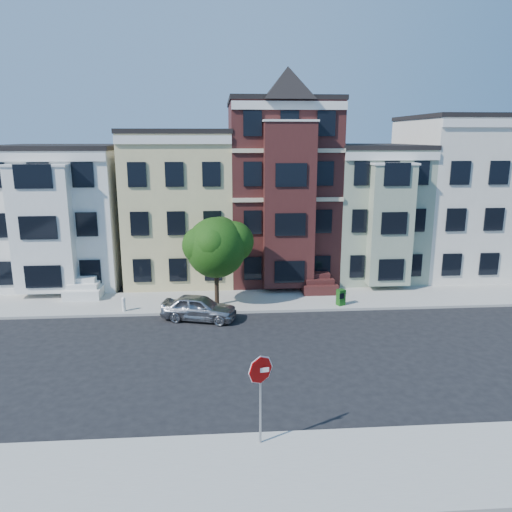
{
  "coord_description": "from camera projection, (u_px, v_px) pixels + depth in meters",
  "views": [
    {
      "loc": [
        -4.33,
        -20.87,
        9.84
      ],
      "look_at": [
        -2.58,
        2.54,
        4.2
      ],
      "focal_mm": 35.0,
      "sensor_mm": 36.0,
      "label": 1
    }
  ],
  "objects": [
    {
      "name": "ground",
      "position": [
        316.0,
        357.0,
        22.85
      ],
      "size": [
        120.0,
        120.0,
        0.0
      ],
      "primitive_type": "plane",
      "color": "black"
    },
    {
      "name": "far_sidewalk",
      "position": [
        291.0,
        300.0,
        30.59
      ],
      "size": [
        60.0,
        4.0,
        0.15
      ],
      "primitive_type": "cube",
      "color": "#9E9B93",
      "rests_on": "ground"
    },
    {
      "name": "near_sidewalk",
      "position": [
        367.0,
        468.0,
        15.08
      ],
      "size": [
        60.0,
        4.0,
        0.15
      ],
      "primitive_type": "cube",
      "color": "#9E9B93",
      "rests_on": "ground"
    },
    {
      "name": "house_white",
      "position": [
        66.0,
        215.0,
        34.77
      ],
      "size": [
        8.0,
        9.0,
        9.0
      ],
      "primitive_type": "cube",
      "color": "white",
      "rests_on": "ground"
    },
    {
      "name": "house_yellow",
      "position": [
        181.0,
        207.0,
        35.24
      ],
      "size": [
        7.0,
        9.0,
        10.0
      ],
      "primitive_type": "cube",
      "color": "#D6C487",
      "rests_on": "ground"
    },
    {
      "name": "house_brown",
      "position": [
        280.0,
        192.0,
        35.51
      ],
      "size": [
        7.0,
        9.0,
        12.0
      ],
      "primitive_type": "cube",
      "color": "#3F1917",
      "rests_on": "ground"
    },
    {
      "name": "house_green",
      "position": [
        368.0,
        212.0,
        36.33
      ],
      "size": [
        6.0,
        9.0,
        9.0
      ],
      "primitive_type": "cube",
      "color": "gray",
      "rests_on": "ground"
    },
    {
      "name": "house_cream",
      "position": [
        462.0,
        197.0,
        36.6
      ],
      "size": [
        8.0,
        9.0,
        11.0
      ],
      "primitive_type": "cube",
      "color": "silver",
      "rests_on": "ground"
    },
    {
      "name": "street_tree",
      "position": [
        216.0,
        252.0,
        28.75
      ],
      "size": [
        6.08,
        6.08,
        6.44
      ],
      "primitive_type": null,
      "rotation": [
        0.0,
        0.0,
        -0.1
      ],
      "color": "#235312",
      "rests_on": "far_sidewalk"
    },
    {
      "name": "parked_car",
      "position": [
        199.0,
        308.0,
        27.33
      ],
      "size": [
        4.41,
        2.67,
        1.4
      ],
      "primitive_type": "imported",
      "rotation": [
        0.0,
        0.0,
        1.31
      ],
      "color": "#95979E",
      "rests_on": "ground"
    },
    {
      "name": "newspaper_box",
      "position": [
        341.0,
        297.0,
        29.32
      ],
      "size": [
        0.54,
        0.52,
        0.95
      ],
      "primitive_type": "cube",
      "rotation": [
        0.0,
        0.0,
        0.4
      ],
      "color": "#185616",
      "rests_on": "far_sidewalk"
    },
    {
      "name": "fire_hydrant",
      "position": [
        124.0,
        305.0,
        28.36
      ],
      "size": [
        0.29,
        0.29,
        0.65
      ],
      "primitive_type": "cylinder",
      "rotation": [
        0.0,
        0.0,
        -0.31
      ],
      "color": "white",
      "rests_on": "far_sidewalk"
    },
    {
      "name": "stop_sign",
      "position": [
        260.0,
        395.0,
        15.82
      ],
      "size": [
        0.95,
        0.29,
        3.43
      ],
      "primitive_type": null,
      "rotation": [
        0.0,
        0.0,
        0.17
      ],
      "color": "#A10000",
      "rests_on": "near_sidewalk"
    }
  ]
}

